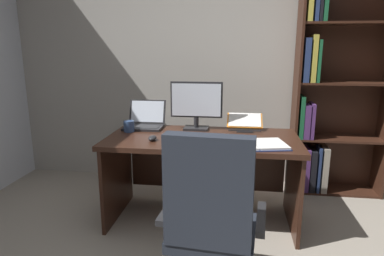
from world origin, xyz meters
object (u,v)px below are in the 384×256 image
(computer_mouse, at_px, (152,138))
(open_binder, at_px, (255,145))
(notepad, at_px, (221,137))
(coffee_mug, at_px, (129,126))
(office_chair, at_px, (211,231))
(monitor, at_px, (196,106))
(keyboard, at_px, (190,140))
(pen, at_px, (223,136))
(laptop, at_px, (145,122))
(reading_stand_with_book, at_px, (245,122))
(bookshelf, at_px, (329,94))
(desk, at_px, (203,158))

(computer_mouse, relative_size, open_binder, 0.20)
(notepad, xyz_separation_m, coffee_mug, (-0.82, 0.11, 0.04))
(office_chair, xyz_separation_m, monitor, (-0.24, 1.22, 0.53))
(keyboard, distance_m, pen, 0.30)
(monitor, distance_m, notepad, 0.43)
(laptop, distance_m, computer_mouse, 0.48)
(monitor, relative_size, keyboard, 1.12)
(open_binder, xyz_separation_m, pen, (-0.25, 0.20, 0.00))
(office_chair, height_order, monitor, monitor)
(office_chair, bearing_deg, open_binder, 74.84)
(keyboard, relative_size, computer_mouse, 4.04)
(office_chair, height_order, laptop, office_chair)
(monitor, xyz_separation_m, reading_stand_with_book, (0.44, 0.05, -0.15))
(bookshelf, distance_m, pen, 1.33)
(bookshelf, distance_m, notepad, 1.35)
(computer_mouse, bearing_deg, monitor, 55.51)
(reading_stand_with_book, height_order, coffee_mug, reading_stand_with_book)
(laptop, distance_m, notepad, 0.78)
(notepad, bearing_deg, monitor, 130.00)
(desk, height_order, office_chair, office_chair)
(laptop, bearing_deg, monitor, -0.97)
(bookshelf, relative_size, laptop, 6.55)
(bookshelf, bearing_deg, notepad, -141.65)
(monitor, height_order, computer_mouse, monitor)
(office_chair, xyz_separation_m, keyboard, (-0.24, 0.78, 0.32))
(laptop, bearing_deg, open_binder, -26.55)
(keyboard, distance_m, notepad, 0.28)
(desk, height_order, open_binder, open_binder)
(notepad, bearing_deg, desk, 149.01)
(bookshelf, distance_m, monitor, 1.38)
(desk, distance_m, open_binder, 0.56)
(laptop, relative_size, coffee_mug, 3.62)
(keyboard, relative_size, coffee_mug, 4.37)
(bookshelf, relative_size, coffee_mug, 23.73)
(notepad, bearing_deg, bookshelf, 38.35)
(laptop, distance_m, reading_stand_with_book, 0.92)
(office_chair, relative_size, coffee_mug, 10.89)
(monitor, distance_m, pen, 0.43)
(office_chair, height_order, open_binder, office_chair)
(desk, height_order, computer_mouse, computer_mouse)
(notepad, height_order, coffee_mug, coffee_mug)
(pen, bearing_deg, open_binder, -39.44)
(monitor, distance_m, coffee_mug, 0.63)
(reading_stand_with_book, relative_size, open_binder, 0.60)
(reading_stand_with_book, distance_m, notepad, 0.39)
(reading_stand_with_book, bearing_deg, monitor, -173.60)
(office_chair, relative_size, notepad, 4.98)
(laptop, bearing_deg, pen, -21.38)
(bookshelf, distance_m, reading_stand_with_book, 0.99)
(office_chair, height_order, reading_stand_with_book, office_chair)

